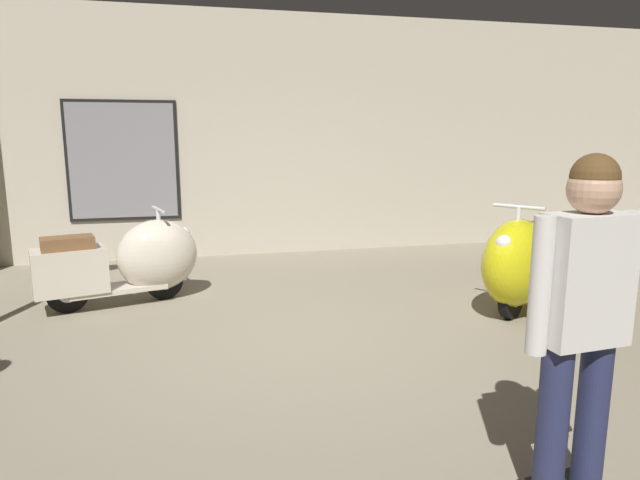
{
  "coord_description": "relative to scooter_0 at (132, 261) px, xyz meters",
  "views": [
    {
      "loc": [
        -0.89,
        -4.25,
        1.72
      ],
      "look_at": [
        0.43,
        1.22,
        0.64
      ],
      "focal_mm": 31.12,
      "sensor_mm": 36.0,
      "label": 1
    }
  ],
  "objects": [
    {
      "name": "scooter_1",
      "position": [
        3.79,
        -1.15,
        0.05
      ],
      "size": [
        1.73,
        1.43,
        1.08
      ],
      "rotation": [
        0.0,
        0.0,
        -2.53
      ],
      "color": "black",
      "rests_on": "ground"
    },
    {
      "name": "visitor_0",
      "position": [
        2.24,
        -3.83,
        0.5
      ],
      "size": [
        0.55,
        0.28,
        1.64
      ],
      "rotation": [
        0.0,
        0.0,
        1.65
      ],
      "color": "black",
      "rests_on": "ground"
    },
    {
      "name": "showroom_back_wall",
      "position": [
        1.33,
        2.2,
        1.25
      ],
      "size": [
        18.0,
        0.63,
        3.38
      ],
      "color": "#BCB29E",
      "rests_on": "ground"
    },
    {
      "name": "scooter_0",
      "position": [
        0.0,
        0.0,
        0.0
      ],
      "size": [
        1.66,
        0.87,
        0.97
      ],
      "rotation": [
        0.0,
        0.0,
        0.28
      ],
      "color": "black",
      "rests_on": "ground"
    },
    {
      "name": "ground_plane",
      "position": [
        1.47,
        -1.56,
        -0.44
      ],
      "size": [
        60.0,
        60.0,
        0.0
      ],
      "primitive_type": "plane",
      "color": "gray"
    }
  ]
}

